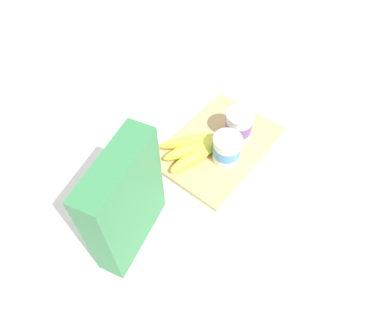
% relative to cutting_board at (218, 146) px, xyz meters
% --- Properties ---
extents(ground_plane, '(2.40, 2.40, 0.00)m').
position_rel_cutting_board_xyz_m(ground_plane, '(0.00, 0.00, -0.01)').
color(ground_plane, silver).
extents(cutting_board, '(0.34, 0.23, 0.02)m').
position_rel_cutting_board_xyz_m(cutting_board, '(0.00, 0.00, 0.00)').
color(cutting_board, tan).
rests_on(cutting_board, ground_plane).
extents(cereal_box, '(0.22, 0.11, 0.29)m').
position_rel_cutting_board_xyz_m(cereal_box, '(0.34, 0.00, 0.14)').
color(cereal_box, '#38844C').
rests_on(cereal_box, ground_plane).
extents(yogurt_cup_front, '(0.08, 0.08, 0.09)m').
position_rel_cutting_board_xyz_m(yogurt_cup_front, '(-0.06, 0.02, 0.05)').
color(yogurt_cup_front, white).
rests_on(yogurt_cup_front, cutting_board).
extents(yogurt_cup_back, '(0.08, 0.08, 0.08)m').
position_rel_cutting_board_xyz_m(yogurt_cup_back, '(0.03, 0.04, 0.05)').
color(yogurt_cup_back, white).
rests_on(yogurt_cup_back, cutting_board).
extents(banana_bunch, '(0.20, 0.15, 0.04)m').
position_rel_cutting_board_xyz_m(banana_bunch, '(0.06, -0.03, 0.03)').
color(banana_bunch, yellow).
rests_on(banana_bunch, cutting_board).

